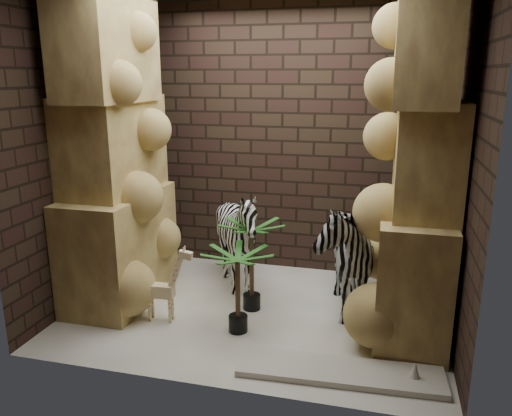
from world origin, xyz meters
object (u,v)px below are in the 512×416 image
(giraffe_toy, at_px, (160,282))
(zebra_right, at_px, (339,242))
(zebra_left, at_px, (238,244))
(palm_back, at_px, (238,291))
(palm_front, at_px, (252,266))
(surfboard, at_px, (340,372))

(giraffe_toy, bearing_deg, zebra_right, 19.01)
(zebra_left, distance_m, palm_back, 0.90)
(zebra_right, xyz_separation_m, giraffe_toy, (-1.56, -0.65, -0.30))
(palm_front, bearing_deg, giraffe_toy, -149.62)
(zebra_right, height_order, zebra_left, zebra_right)
(zebra_right, relative_size, zebra_left, 1.19)
(zebra_right, xyz_separation_m, zebra_left, (-1.05, 0.19, -0.16))
(zebra_right, bearing_deg, surfboard, -96.07)
(zebra_left, relative_size, surfboard, 0.73)
(zebra_right, xyz_separation_m, palm_front, (-0.81, -0.21, -0.23))
(zebra_right, relative_size, surfboard, 0.88)
(zebra_right, relative_size, palm_front, 1.52)
(zebra_right, xyz_separation_m, palm_back, (-0.81, -0.67, -0.30))
(surfboard, bearing_deg, zebra_right, 93.92)
(surfboard, bearing_deg, zebra_left, 129.29)
(zebra_left, xyz_separation_m, palm_front, (0.25, -0.39, -0.07))
(zebra_right, xyz_separation_m, surfboard, (0.13, -1.13, -0.66))
(surfboard, bearing_deg, giraffe_toy, 161.46)
(zebra_left, bearing_deg, palm_back, -60.59)
(zebra_right, height_order, palm_back, zebra_right)
(palm_front, bearing_deg, palm_back, -90.54)
(zebra_right, relative_size, palm_back, 1.77)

